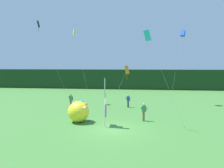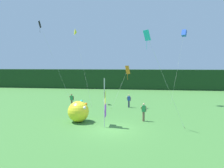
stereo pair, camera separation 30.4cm
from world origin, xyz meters
The scene contains 12 objects.
ground_plane centered at (0.00, 0.00, 0.00)m, with size 120.00×120.00×0.00m, color #3D7533.
distant_treeline centered at (0.00, 28.81, 2.18)m, with size 80.00×2.40×4.36m, color #193819.
banner_flag centered at (-0.76, 0.72, 2.05)m, with size 0.06×1.03×4.28m.
person_near_banner centered at (0.98, 8.86, 0.87)m, with size 0.55×0.48×1.63m.
person_mid_field centered at (-6.35, 8.44, 0.88)m, with size 0.55×0.48×1.64m.
person_far_left centered at (2.65, 2.77, 0.93)m, with size 0.55×0.48×1.74m.
inflatable_balloon centered at (-3.45, 1.75, 1.00)m, with size 1.99×1.99×2.06m.
kite_blue_box_0 centered at (8.09, 11.88, 9.54)m, with size 1.93×0.94×10.04m.
kite_black_diamond_1 centered at (-11.09, 10.47, 10.17)m, with size 4.16×1.41×11.35m.
kite_orange_diamond_2 centered at (0.76, 8.62, 4.62)m, with size 2.28×1.20×5.28m.
kite_yellow_delta_3 centered at (-6.44, 10.93, 9.81)m, with size 2.99×2.51×10.30m.
kite_cyan_diamond_4 centered at (2.93, 0.78, 7.36)m, with size 3.64×0.69×8.21m.
Camera 2 is at (2.03, -16.26, 5.36)m, focal length 32.24 mm.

